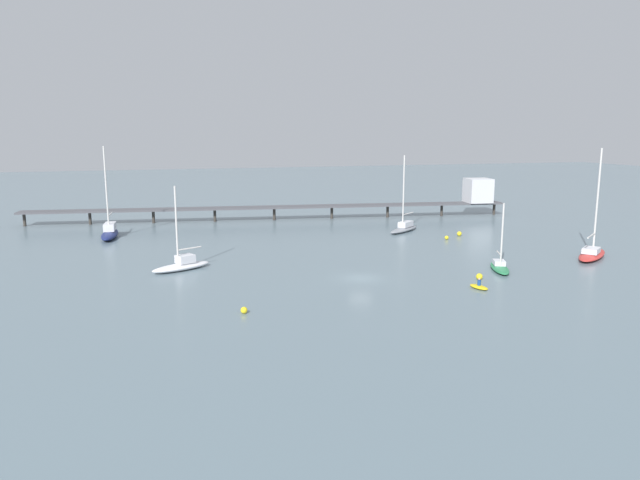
# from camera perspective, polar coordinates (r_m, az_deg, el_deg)

# --- Properties ---
(ground_plane) EXTENTS (400.00, 400.00, 0.00)m
(ground_plane) POSITION_cam_1_polar(r_m,az_deg,el_deg) (64.96, 3.99, -3.74)
(ground_plane) COLOR slate
(pier) EXTENTS (87.39, 14.76, 7.08)m
(pier) POSITION_cam_1_polar(r_m,az_deg,el_deg) (110.30, 5.61, 4.01)
(pier) COLOR #4C4C51
(pier) RESTS_ON ground_plane
(sailboat_gray) EXTENTS (7.67, 6.68, 12.28)m
(sailboat_gray) POSITION_cam_1_polar(r_m,az_deg,el_deg) (95.73, 8.20, 1.28)
(sailboat_gray) COLOR gray
(sailboat_gray) RESTS_ON ground_plane
(sailboat_red) EXTENTS (8.95, 7.78, 13.94)m
(sailboat_red) POSITION_cam_1_polar(r_m,az_deg,el_deg) (82.67, 24.98, -1.10)
(sailboat_red) COLOR red
(sailboat_red) RESTS_ON ground_plane
(sailboat_green) EXTENTS (4.20, 6.71, 7.92)m
(sailboat_green) POSITION_cam_1_polar(r_m,az_deg,el_deg) (71.68, 17.10, -2.41)
(sailboat_green) COLOR #287F4C
(sailboat_green) RESTS_ON ground_plane
(sailboat_white) EXTENTS (7.57, 5.28, 9.88)m
(sailboat_white) POSITION_cam_1_polar(r_m,az_deg,el_deg) (70.41, -13.32, -2.31)
(sailboat_white) COLOR white
(sailboat_white) RESTS_ON ground_plane
(sailboat_navy) EXTENTS (2.89, 9.64, 13.86)m
(sailboat_navy) POSITION_cam_1_polar(r_m,az_deg,el_deg) (94.85, -19.81, 0.78)
(sailboat_navy) COLOR navy
(sailboat_navy) RESTS_ON ground_plane
(dinghy_yellow) EXTENTS (1.54, 2.53, 1.14)m
(dinghy_yellow) POSITION_cam_1_polar(r_m,az_deg,el_deg) (62.79, 15.22, -4.40)
(dinghy_yellow) COLOR yellow
(dinghy_yellow) RESTS_ON ground_plane
(mooring_buoy_mid) EXTENTS (0.72, 0.72, 0.72)m
(mooring_buoy_mid) POSITION_cam_1_polar(r_m,az_deg,el_deg) (93.25, 13.42, 0.60)
(mooring_buoy_mid) COLOR yellow
(mooring_buoy_mid) RESTS_ON ground_plane
(mooring_buoy_near) EXTENTS (0.62, 0.62, 0.62)m
(mooring_buoy_near) POSITION_cam_1_polar(r_m,az_deg,el_deg) (52.94, -7.42, -6.80)
(mooring_buoy_near) COLOR yellow
(mooring_buoy_near) RESTS_ON ground_plane
(mooring_buoy_far) EXTENTS (0.72, 0.72, 0.72)m
(mooring_buoy_far) POSITION_cam_1_polar(r_m,az_deg,el_deg) (66.41, 15.26, -3.46)
(mooring_buoy_far) COLOR yellow
(mooring_buoy_far) RESTS_ON ground_plane
(mooring_buoy_inner) EXTENTS (0.60, 0.60, 0.60)m
(mooring_buoy_inner) POSITION_cam_1_polar(r_m,az_deg,el_deg) (89.70, 12.24, 0.23)
(mooring_buoy_inner) COLOR yellow
(mooring_buoy_inner) RESTS_ON ground_plane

